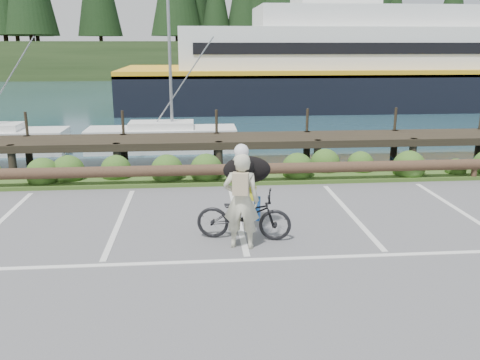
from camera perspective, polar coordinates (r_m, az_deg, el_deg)
name	(u,v)px	position (r m, az deg, el deg)	size (l,w,h in m)	color
ground	(246,251)	(9.62, 0.66, -8.02)	(72.00, 72.00, 0.00)	#555557
harbor_backdrop	(203,66)	(87.41, -4.23, 12.63)	(170.00, 160.00, 30.00)	#1C3843
vegetation_strip	(228,177)	(14.61, -1.37, 0.34)	(34.00, 1.60, 0.10)	#3D5B21
log_rail	(230,185)	(13.95, -1.18, -0.59)	(32.00, 0.30, 0.60)	#443021
bicycle	(244,215)	(10.05, 0.43, -3.97)	(0.65, 1.88, 0.99)	black
cyclist	(241,201)	(9.50, 0.15, -2.35)	(0.68, 0.44, 1.86)	beige
dog	(247,170)	(10.41, 0.79, 1.16)	(0.98, 0.48, 0.57)	black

